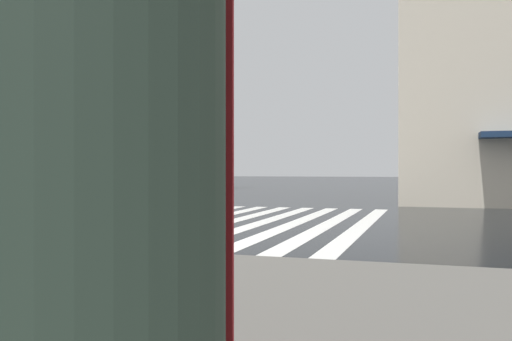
# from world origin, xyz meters

# --- Properties ---
(ground_plane) EXTENTS (220.00, 220.00, 0.00)m
(ground_plane) POSITION_xyz_m (0.00, 0.00, 0.00)
(ground_plane) COLOR black
(zebra_crossing) EXTENTS (13.00, 7.50, 0.01)m
(zebra_crossing) POSITION_xyz_m (4.00, 0.22, 0.00)
(zebra_crossing) COLOR silver
(zebra_crossing) RESTS_ON ground_plane
(haussmann_block_mid) EXTENTS (14.12, 24.85, 23.81)m
(haussmann_block_mid) POSITION_xyz_m (19.56, 23.74, 11.66)
(haussmann_block_mid) COLOR tan
(haussmann_block_mid) RESTS_ON ground_plane
(billboard_column) EXTENTS (1.22, 1.22, 3.10)m
(billboard_column) POSITION_xyz_m (-9.86, -3.78, 1.74)
(billboard_column) COLOR #28382D
(billboard_column) RESTS_ON sidewalk_pavement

